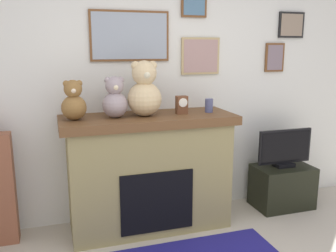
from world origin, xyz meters
TOP-DOWN VIEW (x-y plane):
  - back_wall at (0.00, 2.00)m, footprint 5.20×0.15m
  - fireplace at (-0.13, 1.65)m, footprint 1.58×0.63m
  - tv_stand at (1.35, 1.64)m, footprint 0.61×0.40m
  - television at (1.35, 1.64)m, footprint 0.61×0.14m
  - candle_jar at (0.47, 1.64)m, footprint 0.08×0.08m
  - mantel_clock at (0.19, 1.63)m, footprint 0.10×0.08m
  - teddy_bear_cream at (-0.78, 1.64)m, footprint 0.21×0.21m
  - teddy_bear_brown at (-0.43, 1.64)m, footprint 0.22×0.22m
  - teddy_bear_grey at (-0.16, 1.64)m, footprint 0.31×0.31m

SIDE VIEW (x-z plane):
  - tv_stand at x=1.35m, z-range 0.00..0.45m
  - fireplace at x=-0.13m, z-range 0.01..1.09m
  - television at x=1.35m, z-range 0.44..0.85m
  - candle_jar at x=0.47m, z-range 1.08..1.21m
  - mantel_clock at x=0.19m, z-range 1.08..1.25m
  - teddy_bear_cream at x=-0.78m, z-range 1.07..1.41m
  - teddy_bear_brown at x=-0.43m, z-range 1.07..1.43m
  - back_wall at x=0.00m, z-range 0.01..2.61m
  - teddy_bear_grey at x=-0.16m, z-range 1.06..1.55m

